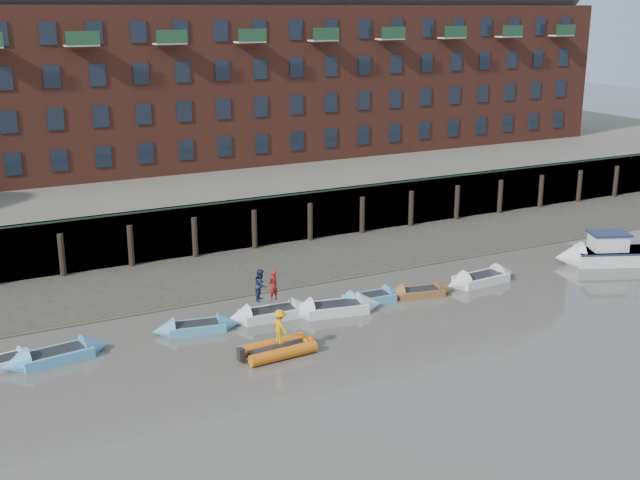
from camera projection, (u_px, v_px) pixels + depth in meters
ground at (420, 395)px, 32.29m from camera, size 220.00×220.00×0.00m
foreshore at (249, 270)px, 47.63m from camera, size 110.00×8.00×0.50m
mud_band at (272, 287)px, 44.73m from camera, size 110.00×1.60×0.10m
river_wall at (222, 227)px, 50.92m from camera, size 110.00×1.23×3.30m
bank_terrace at (160, 186)px, 62.53m from camera, size 110.00×28.00×3.20m
apartment_terrace at (147, 38)px, 60.23m from camera, size 80.60×15.56×20.98m
rowboat_1 at (56, 355)px, 35.40m from camera, size 4.91×2.00×1.38m
rowboat_2 at (196, 327)px, 38.60m from camera, size 4.35×1.96×1.22m
rowboat_3 at (271, 314)px, 40.24m from camera, size 4.80×1.61×1.37m
rowboat_4 at (335, 308)px, 40.92m from camera, size 5.18×2.35×1.45m
rowboat_5 at (369, 298)px, 42.43m from camera, size 4.23×1.39×1.21m
rowboat_6 at (419, 292)px, 43.36m from camera, size 4.11×1.93×1.15m
rowboat_7 at (481, 279)px, 45.35m from camera, size 4.99×1.78×1.42m
rib_tender at (280, 348)px, 36.08m from camera, size 3.61×1.87×0.62m
motor_launch at (597, 254)px, 48.69m from camera, size 6.32×4.17×2.49m
person_rower_a at (273, 285)px, 39.93m from camera, size 0.66×0.54×1.58m
person_rower_b at (261, 285)px, 39.90m from camera, size 0.96×1.00×1.62m
person_rib_crew at (280, 327)px, 35.67m from camera, size 0.75×1.11×1.58m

